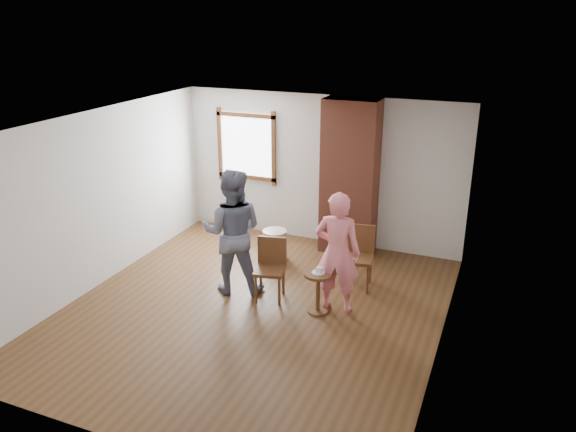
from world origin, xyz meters
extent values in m
plane|color=brown|center=(0.00, 0.00, 0.00)|extent=(5.50, 5.50, 0.00)
cube|color=silver|center=(0.00, 2.75, 1.30)|extent=(5.00, 0.04, 2.60)
cube|color=silver|center=(-2.50, 0.00, 1.30)|extent=(0.04, 5.50, 2.60)
cube|color=silver|center=(2.50, 0.00, 1.30)|extent=(0.04, 5.50, 2.60)
cube|color=white|center=(0.00, 0.00, 2.60)|extent=(5.00, 5.50, 0.04)
cube|color=brown|center=(-1.40, 2.71, 1.60)|extent=(1.14, 0.06, 1.34)
cube|color=white|center=(-1.40, 2.73, 1.60)|extent=(1.00, 0.02, 1.20)
cube|color=#994C36|center=(0.60, 2.50, 1.30)|extent=(0.90, 0.50, 2.60)
cylinder|color=tan|center=(-0.40, 1.66, 0.26)|extent=(0.47, 0.47, 0.51)
cylinder|color=black|center=(-1.53, 2.40, 0.08)|extent=(0.18, 0.18, 0.16)
cube|color=brown|center=(0.07, 0.40, 0.44)|extent=(0.50, 0.50, 0.05)
cylinder|color=brown|center=(-0.05, 0.20, 0.22)|extent=(0.04, 0.04, 0.44)
cylinder|color=brown|center=(0.27, 0.28, 0.22)|extent=(0.04, 0.04, 0.44)
cylinder|color=brown|center=(-0.13, 0.53, 0.22)|extent=(0.04, 0.04, 0.44)
cylinder|color=brown|center=(0.20, 0.60, 0.22)|extent=(0.04, 0.04, 0.44)
cube|color=brown|center=(0.03, 0.59, 0.67)|extent=(0.41, 0.13, 0.44)
cube|color=brown|center=(1.13, 1.22, 0.47)|extent=(0.50, 0.50, 0.05)
cylinder|color=brown|center=(0.98, 1.02, 0.23)|extent=(0.04, 0.04, 0.47)
cylinder|color=brown|center=(1.33, 1.07, 0.23)|extent=(0.04, 0.04, 0.47)
cylinder|color=brown|center=(0.93, 1.37, 0.23)|extent=(0.04, 0.04, 0.47)
cylinder|color=brown|center=(1.28, 1.42, 0.23)|extent=(0.04, 0.04, 0.47)
cube|color=brown|center=(1.10, 1.42, 0.70)|extent=(0.44, 0.11, 0.47)
cylinder|color=brown|center=(0.84, 0.30, 0.58)|extent=(0.40, 0.40, 0.04)
cylinder|color=brown|center=(0.84, 0.30, 0.29)|extent=(0.06, 0.06, 0.54)
cylinder|color=brown|center=(0.84, 0.30, 0.01)|extent=(0.28, 0.28, 0.03)
cylinder|color=white|center=(0.84, 0.30, 0.60)|extent=(0.18, 0.18, 0.01)
cube|color=white|center=(0.85, 0.30, 0.64)|extent=(0.08, 0.07, 0.06)
imported|color=#121732|center=(-0.53, 0.46, 0.93)|extent=(1.07, 0.94, 1.85)
imported|color=pink|center=(1.04, 0.48, 0.86)|extent=(0.66, 0.46, 1.71)
camera|label=1|loc=(3.03, -6.14, 3.94)|focal=35.00mm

